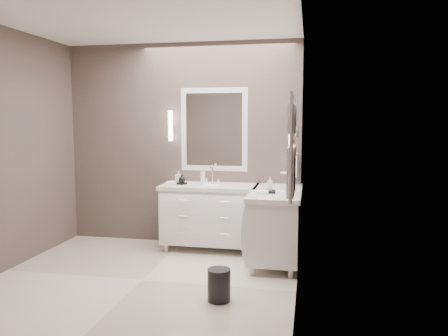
% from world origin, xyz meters
% --- Properties ---
extents(floor, '(3.20, 3.00, 0.01)m').
position_xyz_m(floor, '(0.00, 0.00, -0.01)').
color(floor, white).
rests_on(floor, ground).
extents(ceiling, '(3.20, 3.00, 0.01)m').
position_xyz_m(ceiling, '(0.00, 0.00, 2.71)').
color(ceiling, white).
rests_on(ceiling, wall_back).
extents(wall_back, '(3.20, 0.01, 2.70)m').
position_xyz_m(wall_back, '(0.00, 1.50, 1.35)').
color(wall_back, '#493E3A').
rests_on(wall_back, floor).
extents(wall_front, '(3.20, 0.01, 2.70)m').
position_xyz_m(wall_front, '(0.00, -1.50, 1.35)').
color(wall_front, '#493E3A').
rests_on(wall_front, floor).
extents(wall_left, '(0.01, 3.00, 2.70)m').
position_xyz_m(wall_left, '(-1.60, 0.00, 1.35)').
color(wall_left, '#493E3A').
rests_on(wall_left, floor).
extents(wall_right, '(0.01, 3.00, 2.70)m').
position_xyz_m(wall_right, '(1.60, 0.00, 1.35)').
color(wall_right, '#493E3A').
rests_on(wall_right, floor).
extents(vanity_back, '(1.24, 0.59, 0.97)m').
position_xyz_m(vanity_back, '(0.45, 1.23, 0.49)').
color(vanity_back, white).
rests_on(vanity_back, floor).
extents(vanity_right, '(0.59, 1.24, 0.97)m').
position_xyz_m(vanity_right, '(1.33, 0.90, 0.49)').
color(vanity_right, white).
rests_on(vanity_right, floor).
extents(mirror_back, '(0.90, 0.02, 1.10)m').
position_xyz_m(mirror_back, '(0.45, 1.49, 1.55)').
color(mirror_back, white).
rests_on(mirror_back, wall_back).
extents(mirror_right, '(0.02, 0.90, 1.10)m').
position_xyz_m(mirror_right, '(1.59, 0.80, 1.55)').
color(mirror_right, white).
rests_on(mirror_right, wall_right).
extents(sconce_back, '(0.06, 0.06, 0.40)m').
position_xyz_m(sconce_back, '(-0.13, 1.43, 1.59)').
color(sconce_back, white).
rests_on(sconce_back, wall_back).
extents(sconce_right, '(0.06, 0.06, 0.40)m').
position_xyz_m(sconce_right, '(1.53, 0.22, 1.59)').
color(sconce_right, white).
rests_on(sconce_right, wall_right).
extents(towel_bar_corner, '(0.03, 0.22, 0.30)m').
position_xyz_m(towel_bar_corner, '(1.54, 1.36, 1.12)').
color(towel_bar_corner, white).
rests_on(towel_bar_corner, wall_right).
extents(towel_ladder, '(0.06, 0.58, 0.90)m').
position_xyz_m(towel_ladder, '(1.55, -0.40, 1.39)').
color(towel_ladder, white).
rests_on(towel_ladder, wall_right).
extents(waste_bin, '(0.28, 0.28, 0.30)m').
position_xyz_m(waste_bin, '(0.90, -0.36, 0.15)').
color(waste_bin, black).
rests_on(waste_bin, floor).
extents(amenity_tray_back, '(0.18, 0.15, 0.02)m').
position_xyz_m(amenity_tray_back, '(0.07, 1.19, 0.86)').
color(amenity_tray_back, black).
rests_on(amenity_tray_back, vanity_back).
extents(amenity_tray_right, '(0.13, 0.17, 0.02)m').
position_xyz_m(amenity_tray_right, '(1.27, 0.74, 0.86)').
color(amenity_tray_right, black).
rests_on(amenity_tray_right, vanity_right).
extents(water_bottle, '(0.07, 0.07, 0.18)m').
position_xyz_m(water_bottle, '(0.37, 1.19, 0.94)').
color(water_bottle, silver).
rests_on(water_bottle, vanity_back).
extents(soap_bottle_a, '(0.08, 0.08, 0.15)m').
position_xyz_m(soap_bottle_a, '(0.04, 1.21, 0.95)').
color(soap_bottle_a, white).
rests_on(soap_bottle_a, amenity_tray_back).
extents(soap_bottle_b, '(0.10, 0.10, 0.11)m').
position_xyz_m(soap_bottle_b, '(0.10, 1.16, 0.93)').
color(soap_bottle_b, black).
rests_on(soap_bottle_b, amenity_tray_back).
extents(soap_bottle_c, '(0.07, 0.07, 0.16)m').
position_xyz_m(soap_bottle_c, '(1.27, 0.74, 0.95)').
color(soap_bottle_c, white).
rests_on(soap_bottle_c, amenity_tray_right).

